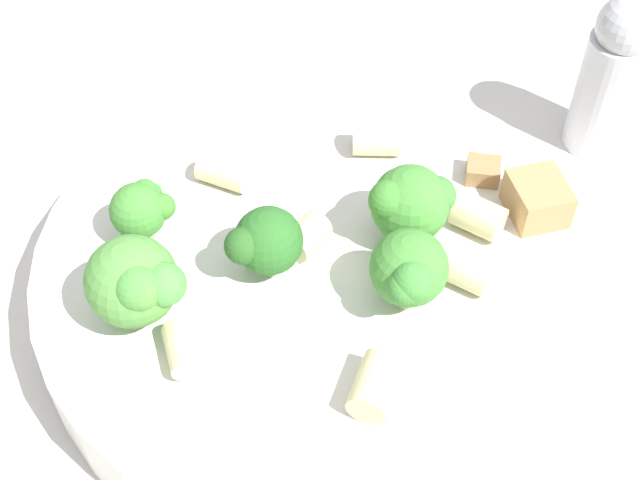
# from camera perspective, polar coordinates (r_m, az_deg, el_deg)

# --- Properties ---
(ground_plane) EXTENTS (2.00, 2.00, 0.00)m
(ground_plane) POSITION_cam_1_polar(r_m,az_deg,el_deg) (0.44, 0.00, -4.11)
(ground_plane) COLOR beige
(pasta_bowl) EXTENTS (0.27, 0.27, 0.04)m
(pasta_bowl) POSITION_cam_1_polar(r_m,az_deg,el_deg) (0.42, 0.00, -2.31)
(pasta_bowl) COLOR silver
(pasta_bowl) RESTS_ON ground_plane
(broccoli_floret_0) EXTENTS (0.03, 0.03, 0.03)m
(broccoli_floret_0) POSITION_cam_1_polar(r_m,az_deg,el_deg) (0.41, -11.36, 1.96)
(broccoli_floret_0) COLOR #93B766
(broccoli_floret_0) RESTS_ON pasta_bowl
(broccoli_floret_1) EXTENTS (0.03, 0.04, 0.04)m
(broccoli_floret_1) POSITION_cam_1_polar(r_m,az_deg,el_deg) (0.37, 5.65, -2.15)
(broccoli_floret_1) COLOR #9EC175
(broccoli_floret_1) RESTS_ON pasta_bowl
(broccoli_floret_2) EXTENTS (0.04, 0.04, 0.04)m
(broccoli_floret_2) POSITION_cam_1_polar(r_m,az_deg,el_deg) (0.37, -11.73, -2.70)
(broccoli_floret_2) COLOR #93B766
(broccoli_floret_2) RESTS_ON pasta_bowl
(broccoli_floret_3) EXTENTS (0.04, 0.04, 0.04)m
(broccoli_floret_3) POSITION_cam_1_polar(r_m,az_deg,el_deg) (0.40, 5.85, 2.40)
(broccoli_floret_3) COLOR #9EC175
(broccoli_floret_3) RESTS_ON pasta_bowl
(broccoli_floret_4) EXTENTS (0.03, 0.04, 0.04)m
(broccoli_floret_4) POSITION_cam_1_polar(r_m,az_deg,el_deg) (0.39, -3.50, -0.15)
(broccoli_floret_4) COLOR #84AD60
(broccoli_floret_4) RESTS_ON pasta_bowl
(rigatoni_0) EXTENTS (0.03, 0.02, 0.02)m
(rigatoni_0) POSITION_cam_1_polar(r_m,az_deg,el_deg) (0.40, 9.13, -1.84)
(rigatoni_0) COLOR beige
(rigatoni_0) RESTS_ON pasta_bowl
(rigatoni_1) EXTENTS (0.02, 0.02, 0.02)m
(rigatoni_1) POSITION_cam_1_polar(r_m,az_deg,el_deg) (0.41, -0.57, 0.56)
(rigatoni_1) COLOR beige
(rigatoni_1) RESTS_ON pasta_bowl
(rigatoni_2) EXTENTS (0.03, 0.03, 0.01)m
(rigatoni_2) POSITION_cam_1_polar(r_m,az_deg,el_deg) (0.38, -8.70, -6.89)
(rigatoni_2) COLOR beige
(rigatoni_2) RESTS_ON pasta_bowl
(rigatoni_3) EXTENTS (0.02, 0.02, 0.02)m
(rigatoni_3) POSITION_cam_1_polar(r_m,az_deg,el_deg) (0.42, 10.12, 1.51)
(rigatoni_3) COLOR beige
(rigatoni_3) RESTS_ON pasta_bowl
(rigatoni_4) EXTENTS (0.03, 0.03, 0.02)m
(rigatoni_4) POSITION_cam_1_polar(r_m,az_deg,el_deg) (0.45, 3.63, 6.39)
(rigatoni_4) COLOR beige
(rigatoni_4) RESTS_ON pasta_bowl
(rigatoni_5) EXTENTS (0.02, 0.03, 0.02)m
(rigatoni_5) POSITION_cam_1_polar(r_m,az_deg,el_deg) (0.36, 3.56, -9.29)
(rigatoni_5) COLOR beige
(rigatoni_5) RESTS_ON pasta_bowl
(rigatoni_6) EXTENTS (0.03, 0.02, 0.01)m
(rigatoni_6) POSITION_cam_1_polar(r_m,az_deg,el_deg) (0.44, -6.19, 4.26)
(rigatoni_6) COLOR beige
(rigatoni_6) RESTS_ON pasta_bowl
(chicken_chunk_0) EXTENTS (0.04, 0.04, 0.02)m
(chicken_chunk_0) POSITION_cam_1_polar(r_m,az_deg,el_deg) (0.43, 13.75, 2.57)
(chicken_chunk_0) COLOR tan
(chicken_chunk_0) RESTS_ON pasta_bowl
(chicken_chunk_1) EXTENTS (0.02, 0.02, 0.01)m
(chicken_chunk_1) POSITION_cam_1_polar(r_m,az_deg,el_deg) (0.45, 10.39, 4.38)
(chicken_chunk_1) COLOR #A87A4C
(chicken_chunk_1) RESTS_ON pasta_bowl
(pepper_shaker) EXTENTS (0.03, 0.03, 0.10)m
(pepper_shaker) POSITION_cam_1_polar(r_m,az_deg,el_deg) (0.51, 18.21, 10.02)
(pepper_shaker) COLOR silver
(pepper_shaker) RESTS_ON ground_plane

